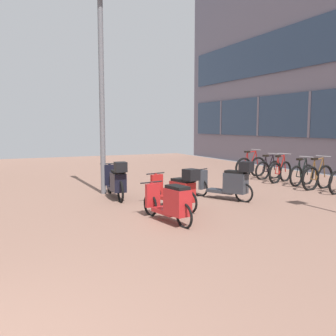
{
  "coord_description": "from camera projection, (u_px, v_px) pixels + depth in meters",
  "views": [
    {
      "loc": [
        0.63,
        -2.79,
        1.85
      ],
      "look_at": [
        3.58,
        3.51,
        1.06
      ],
      "focal_mm": 39.84,
      "sensor_mm": 36.0,
      "label": 1
    }
  ],
  "objects": [
    {
      "name": "scooter_near",
      "position": [
        116.0,
        181.0,
        9.47
      ],
      "size": [
        0.53,
        1.91,
        1.02
      ],
      "color": "black",
      "rests_on": "ground"
    },
    {
      "name": "bicycle_rack_08",
      "position": [
        251.0,
        167.0,
        13.66
      ],
      "size": [
        1.43,
        0.48,
        1.03
      ],
      "color": "black",
      "rests_on": "ground"
    },
    {
      "name": "bicycle_rack_04",
      "position": [
        318.0,
        177.0,
        10.91
      ],
      "size": [
        1.39,
        0.48,
        1.01
      ],
      "color": "black",
      "rests_on": "ground"
    },
    {
      "name": "lamp_post",
      "position": [
        102.0,
        82.0,
        9.91
      ],
      "size": [
        0.2,
        0.52,
        5.37
      ],
      "color": "slate",
      "rests_on": "ground"
    },
    {
      "name": "scooter_extra",
      "position": [
        230.0,
        182.0,
        9.29
      ],
      "size": [
        1.0,
        1.61,
        1.02
      ],
      "color": "black",
      "rests_on": "ground"
    },
    {
      "name": "bicycle_rack_07",
      "position": [
        269.0,
        170.0,
        13.04
      ],
      "size": [
        1.25,
        0.48,
        0.93
      ],
      "color": "black",
      "rests_on": "ground"
    },
    {
      "name": "scooter_mid",
      "position": [
        171.0,
        203.0,
        7.1
      ],
      "size": [
        0.6,
        1.64,
        0.77
      ],
      "color": "black",
      "rests_on": "ground"
    },
    {
      "name": "bicycle_rack_06",
      "position": [
        280.0,
        172.0,
        12.28
      ],
      "size": [
        1.31,
        0.53,
        0.98
      ],
      "color": "black",
      "rests_on": "ground"
    },
    {
      "name": "bicycle_rack_05",
      "position": [
        302.0,
        175.0,
        11.67
      ],
      "size": [
        1.28,
        0.47,
        0.93
      ],
      "color": "black",
      "rests_on": "ground"
    },
    {
      "name": "scooter_far",
      "position": [
        177.0,
        190.0,
        8.27
      ],
      "size": [
        0.72,
        1.72,
        0.97
      ],
      "color": "black",
      "rests_on": "ground"
    }
  ]
}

